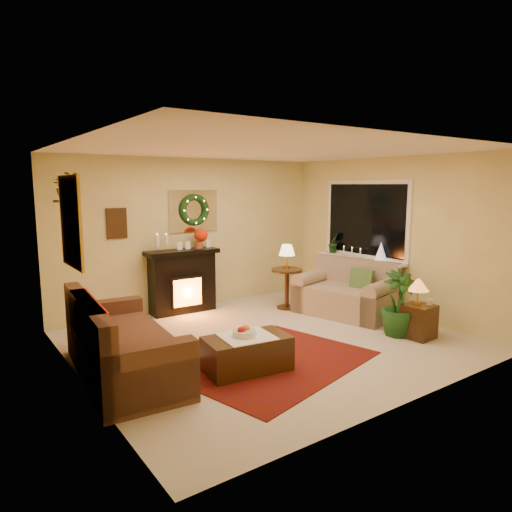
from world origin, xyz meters
TOP-DOWN VIEW (x-y plane):
  - floor at (0.00, 0.00)m, footprint 5.00×5.00m
  - ceiling at (0.00, 0.00)m, footprint 5.00×5.00m
  - wall_back at (0.00, 2.25)m, footprint 5.00×5.00m
  - wall_front at (0.00, -2.25)m, footprint 5.00×5.00m
  - wall_left at (-2.50, 0.00)m, footprint 4.50×4.50m
  - wall_right at (2.50, 0.00)m, footprint 4.50×4.50m
  - area_rug at (-0.45, -0.64)m, footprint 2.67×2.25m
  - sofa at (-2.04, 0.04)m, footprint 1.12×2.21m
  - red_throw at (-2.13, 0.16)m, footprint 0.78×1.26m
  - fireplace at (-0.34, 2.04)m, footprint 1.10×0.38m
  - poinsettia at (0.02, 2.02)m, footprint 0.23×0.23m
  - mantel_candle_a at (-0.78, 2.00)m, footprint 0.06×0.06m
  - mantel_candle_b at (-0.60, 2.05)m, footprint 0.06×0.06m
  - mantel_mirror at (0.00, 2.23)m, footprint 0.92×0.02m
  - wreath at (0.00, 2.19)m, footprint 0.55×0.11m
  - wall_art at (-1.35, 2.23)m, footprint 0.32×0.03m
  - gold_mirror at (-2.48, 0.30)m, footprint 0.03×0.84m
  - hanging_plant at (-2.34, 1.05)m, footprint 0.33×0.28m
  - loveseat at (1.79, 0.34)m, footprint 1.26×1.73m
  - window_frame at (2.48, 0.55)m, footprint 0.03×1.86m
  - window_glass at (2.47, 0.55)m, footprint 0.02×1.70m
  - window_sill at (2.38, 0.55)m, footprint 0.22×1.86m
  - mini_tree at (2.40, 0.11)m, footprint 0.22×0.22m
  - sill_plant at (2.39, 1.22)m, footprint 0.27×0.22m
  - side_table_round at (1.26, 1.20)m, footprint 0.72×0.72m
  - lamp_cream at (1.26, 1.22)m, footprint 0.28×0.28m
  - end_table_square at (1.79, -1.10)m, footprint 0.42×0.42m
  - lamp_tiffany at (1.76, -1.08)m, footprint 0.29×0.29m
  - coffee_table at (-0.85, -0.67)m, footprint 1.04×0.66m
  - fruit_bowl at (-0.86, -0.64)m, footprint 0.27×0.27m
  - floor_palm at (1.65, -0.86)m, footprint 1.90×1.90m

SIDE VIEW (x-z plane):
  - floor at x=0.00m, z-range 0.00..0.00m
  - area_rug at x=-0.45m, z-range 0.00..0.01m
  - coffee_table at x=-0.85m, z-range 0.01..0.41m
  - end_table_square at x=1.79m, z-range 0.03..0.51m
  - side_table_round at x=1.26m, z-range -0.03..0.68m
  - loveseat at x=1.79m, z-range -0.03..0.87m
  - sofa at x=-2.04m, z-range -0.03..0.89m
  - floor_palm at x=1.65m, z-range -0.95..1.85m
  - fruit_bowl at x=-0.86m, z-range 0.42..0.48m
  - red_throw at x=-2.13m, z-range 0.45..0.46m
  - fireplace at x=-0.34m, z-range 0.05..1.05m
  - lamp_tiffany at x=1.76m, z-range 0.53..0.96m
  - window_sill at x=2.38m, z-range 0.85..0.89m
  - lamp_cream at x=1.26m, z-range 0.66..1.10m
  - mini_tree at x=2.40m, z-range 0.88..1.20m
  - sill_plant at x=2.39m, z-range 0.84..1.33m
  - mantel_candle_a at x=-0.78m, z-range 1.16..1.36m
  - mantel_candle_b at x=-0.60m, z-range 1.18..1.34m
  - wall_back at x=0.00m, z-range 1.30..1.30m
  - wall_front at x=0.00m, z-range 1.30..1.30m
  - wall_left at x=-2.50m, z-range 1.30..1.30m
  - wall_right at x=2.50m, z-range 1.30..1.30m
  - poinsettia at x=0.02m, z-range 1.19..1.41m
  - wall_art at x=-1.35m, z-range 1.31..1.79m
  - window_frame at x=2.48m, z-range 0.87..2.23m
  - window_glass at x=2.47m, z-range 0.94..2.16m
  - mantel_mirror at x=0.00m, z-range 1.34..2.06m
  - wreath at x=0.00m, z-range 1.44..2.00m
  - gold_mirror at x=-2.48m, z-range 1.25..2.25m
  - hanging_plant at x=-2.34m, z-range 1.79..2.15m
  - ceiling at x=0.00m, z-range 2.60..2.60m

